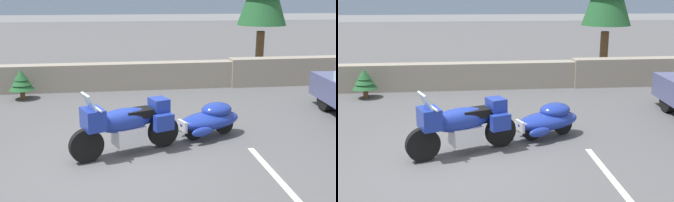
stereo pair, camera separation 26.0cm
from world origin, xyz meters
TOP-DOWN VIEW (x-y plane):
  - ground_plane at (0.00, 0.00)m, footprint 80.00×80.00m
  - stone_guard_wall at (0.31, 5.95)m, footprint 24.00×0.64m
  - touring_motorcycle at (0.25, 0.37)m, footprint 2.20×1.24m
  - car_shaped_trailer at (2.12, 1.11)m, footprint 2.18×1.20m
  - pine_sapling_near at (-2.72, 5.08)m, footprint 0.75×0.75m
  - parking_stripe_marker at (2.80, -1.50)m, footprint 0.12×3.60m

SIDE VIEW (x-z plane):
  - ground_plane at x=0.00m, z-range 0.00..0.00m
  - parking_stripe_marker at x=2.80m, z-range 0.00..0.01m
  - car_shaped_trailer at x=2.12m, z-range 0.03..0.79m
  - stone_guard_wall at x=0.31m, z-range -0.02..0.94m
  - pine_sapling_near at x=-2.72m, z-range 0.11..1.02m
  - touring_motorcycle at x=0.25m, z-range -0.04..1.29m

